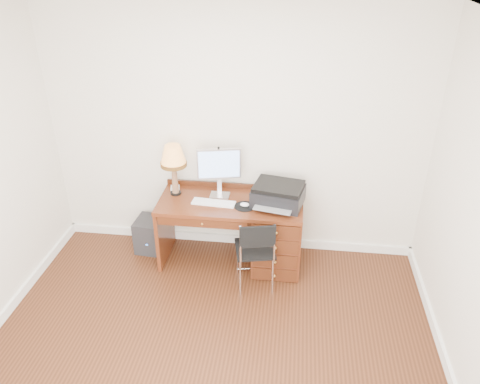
# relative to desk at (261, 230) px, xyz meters

# --- Properties ---
(ground) EXTENTS (4.00, 4.00, 0.00)m
(ground) POSITION_rel_desk_xyz_m (-0.32, -1.40, -0.41)
(ground) COLOR #35180C
(ground) RESTS_ON ground
(room_shell) EXTENTS (4.00, 4.00, 4.00)m
(room_shell) POSITION_rel_desk_xyz_m (-0.32, -0.77, -0.36)
(room_shell) COLOR silver
(room_shell) RESTS_ON ground
(desk) EXTENTS (1.50, 0.67, 0.75)m
(desk) POSITION_rel_desk_xyz_m (0.00, 0.00, 0.00)
(desk) COLOR #5C2713
(desk) RESTS_ON ground
(monitor) EXTENTS (0.46, 0.19, 0.53)m
(monitor) POSITION_rel_desk_xyz_m (-0.45, 0.13, 0.67)
(monitor) COLOR silver
(monitor) RESTS_ON desk
(keyboard) EXTENTS (0.46, 0.16, 0.02)m
(keyboard) POSITION_rel_desk_xyz_m (-0.49, -0.07, 0.35)
(keyboard) COLOR white
(keyboard) RESTS_ON desk
(mouse_pad) EXTENTS (0.22, 0.22, 0.04)m
(mouse_pad) POSITION_rel_desk_xyz_m (-0.16, -0.09, 0.35)
(mouse_pad) COLOR black
(mouse_pad) RESTS_ON desk
(printer) EXTENTS (0.57, 0.48, 0.22)m
(printer) POSITION_rel_desk_xyz_m (0.17, 0.01, 0.45)
(printer) COLOR black
(printer) RESTS_ON desk
(leg_lamp) EXTENTS (0.27, 0.27, 0.56)m
(leg_lamp) POSITION_rel_desk_xyz_m (-0.93, 0.09, 0.75)
(leg_lamp) COLOR black
(leg_lamp) RESTS_ON desk
(phone) EXTENTS (0.11, 0.11, 0.20)m
(phone) POSITION_rel_desk_xyz_m (-0.95, 0.16, 0.40)
(phone) COLOR white
(phone) RESTS_ON desk
(pen_cup) EXTENTS (0.09, 0.09, 0.11)m
(pen_cup) POSITION_rel_desk_xyz_m (-0.01, 0.22, 0.39)
(pen_cup) COLOR black
(pen_cup) RESTS_ON desk
(chair) EXTENTS (0.45, 0.45, 0.81)m
(chair) POSITION_rel_desk_xyz_m (-0.03, -0.42, 0.08)
(chair) COLOR black
(chair) RESTS_ON ground
(equipment_box) EXTENTS (0.35, 0.35, 0.39)m
(equipment_box) POSITION_rel_desk_xyz_m (-1.25, 0.10, -0.22)
(equipment_box) COLOR black
(equipment_box) RESTS_ON ground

